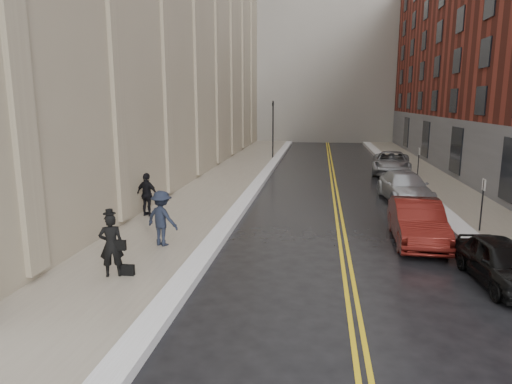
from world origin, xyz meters
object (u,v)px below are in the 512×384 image
(car_silver_near, at_px, (405,187))
(pedestrian_main, at_px, (111,245))
(car_silver_far, at_px, (391,163))
(pedestrian_c, at_px, (147,195))
(car_maroon, at_px, (417,222))
(pedestrian_b, at_px, (162,218))
(car_black, at_px, (502,262))

(car_silver_near, bearing_deg, pedestrian_main, -135.13)
(car_silver_far, height_order, pedestrian_c, pedestrian_c)
(car_maroon, relative_size, pedestrian_main, 2.56)
(car_silver_far, bearing_deg, car_silver_near, -86.51)
(car_maroon, distance_m, pedestrian_c, 11.35)
(car_maroon, height_order, pedestrian_c, pedestrian_c)
(car_silver_near, relative_size, pedestrian_b, 2.64)
(pedestrian_b, distance_m, pedestrian_c, 4.48)
(pedestrian_b, bearing_deg, pedestrian_main, 102.63)
(car_silver_near, bearing_deg, pedestrian_b, -141.75)
(car_silver_far, height_order, pedestrian_b, pedestrian_b)
(car_black, xyz_separation_m, car_maroon, (-1.60, 3.77, 0.13))
(car_black, bearing_deg, car_silver_near, 89.08)
(pedestrian_c, bearing_deg, car_black, 174.52)
(pedestrian_b, height_order, pedestrian_c, pedestrian_b)
(pedestrian_b, bearing_deg, car_silver_near, -115.12)
(car_black, relative_size, pedestrian_c, 2.01)
(pedestrian_main, height_order, pedestrian_c, pedestrian_c)
(car_black, bearing_deg, pedestrian_b, 166.01)
(car_black, distance_m, car_silver_near, 11.10)
(car_black, xyz_separation_m, pedestrian_main, (-11.18, -1.31, 0.43))
(car_black, height_order, pedestrian_main, pedestrian_main)
(pedestrian_b, bearing_deg, car_black, -167.50)
(car_silver_far, relative_size, pedestrian_b, 2.87)
(pedestrian_main, relative_size, pedestrian_b, 0.95)
(car_black, relative_size, car_maroon, 0.81)
(car_silver_near, xyz_separation_m, pedestrian_c, (-12.00, -5.40, 0.36))
(car_maroon, xyz_separation_m, pedestrian_main, (-9.58, -5.08, 0.30))
(pedestrian_c, bearing_deg, car_maroon, -171.21)
(pedestrian_main, bearing_deg, car_maroon, -171.79)
(car_black, bearing_deg, pedestrian_c, 151.08)
(car_silver_near, relative_size, pedestrian_c, 2.69)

